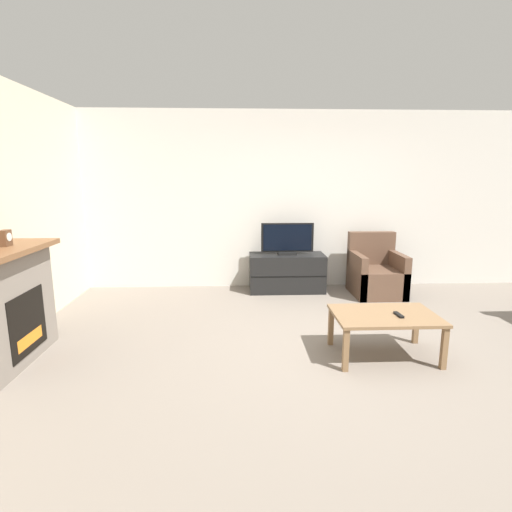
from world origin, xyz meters
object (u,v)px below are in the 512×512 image
at_px(tv_stand, 287,273).
at_px(coffee_table, 385,319).
at_px(tv, 287,240).
at_px(remote, 399,315).
at_px(fireplace, 4,307).
at_px(armchair, 376,275).
at_px(mantel_clock, 5,238).

xyz_separation_m(tv_stand, coffee_table, (0.67, -2.31, 0.09)).
relative_size(tv_stand, coffee_table, 1.16).
bearing_deg(tv, remote, -71.90).
bearing_deg(coffee_table, remote, -28.39).
distance_m(coffee_table, remote, 0.14).
height_order(fireplace, coffee_table, fireplace).
height_order(fireplace, tv_stand, fireplace).
distance_m(tv, remote, 2.51).
bearing_deg(tv_stand, coffee_table, -73.93).
relative_size(tv_stand, armchair, 1.26).
bearing_deg(mantel_clock, remote, -2.85).
height_order(tv, armchair, tv).
distance_m(fireplace, tv_stand, 3.70).
bearing_deg(coffee_table, tv, 106.09).
xyz_separation_m(fireplace, armchair, (4.17, 2.08, -0.26)).
height_order(armchair, remote, armchair).
xyz_separation_m(tv, coffee_table, (0.67, -2.31, -0.41)).
bearing_deg(fireplace, armchair, 26.52).
height_order(tv, remote, tv).
xyz_separation_m(mantel_clock, tv_stand, (2.86, 2.19, -0.88)).
bearing_deg(mantel_clock, fireplace, -98.07).
bearing_deg(fireplace, remote, -0.89).
bearing_deg(coffee_table, armchair, 73.19).
bearing_deg(mantel_clock, coffee_table, -1.99).
xyz_separation_m(mantel_clock, remote, (3.63, -0.18, -0.73)).
bearing_deg(remote, mantel_clock, 173.41).
height_order(tv_stand, coffee_table, tv_stand).
height_order(armchair, coffee_table, armchair).
bearing_deg(coffee_table, mantel_clock, 178.01).
distance_m(mantel_clock, tv_stand, 3.70).
bearing_deg(armchair, tv, 169.94).
height_order(tv_stand, armchair, armchair).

